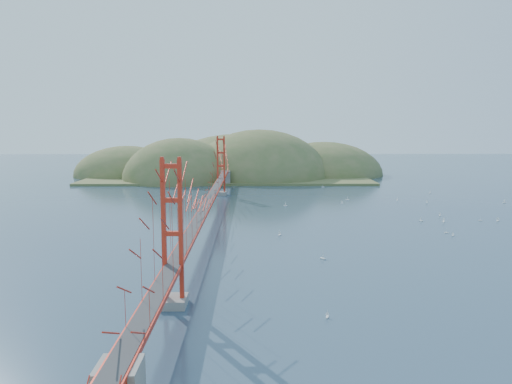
{
  "coord_description": "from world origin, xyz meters",
  "views": [
    {
      "loc": [
        6.15,
        -67.53,
        14.26
      ],
      "look_at": [
        6.65,
        0.0,
        4.82
      ],
      "focal_mm": 35.0,
      "sensor_mm": 36.0,
      "label": 1
    }
  ],
  "objects_px": {
    "sailboat_0": "(280,234)",
    "sailboat_1": "(421,220)",
    "bridge": "(207,176)",
    "sailboat_2": "(446,232)"
  },
  "relations": [
    {
      "from": "sailboat_0",
      "to": "sailboat_1",
      "type": "distance_m",
      "value": 23.05
    },
    {
      "from": "sailboat_0",
      "to": "sailboat_1",
      "type": "xyz_separation_m",
      "value": [
        21.15,
        9.17,
        -0.0
      ]
    },
    {
      "from": "bridge",
      "to": "sailboat_0",
      "type": "height_order",
      "value": "bridge"
    },
    {
      "from": "sailboat_0",
      "to": "sailboat_1",
      "type": "bearing_deg",
      "value": 23.44
    },
    {
      "from": "bridge",
      "to": "sailboat_1",
      "type": "relative_size",
      "value": 132.15
    },
    {
      "from": "sailboat_0",
      "to": "bridge",
      "type": "bearing_deg",
      "value": 149.38
    },
    {
      "from": "sailboat_0",
      "to": "sailboat_1",
      "type": "height_order",
      "value": "sailboat_0"
    },
    {
      "from": "sailboat_0",
      "to": "sailboat_2",
      "type": "relative_size",
      "value": 1.14
    },
    {
      "from": "sailboat_1",
      "to": "sailboat_2",
      "type": "bearing_deg",
      "value": -85.57
    },
    {
      "from": "sailboat_1",
      "to": "sailboat_0",
      "type": "bearing_deg",
      "value": -156.56
    }
  ]
}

